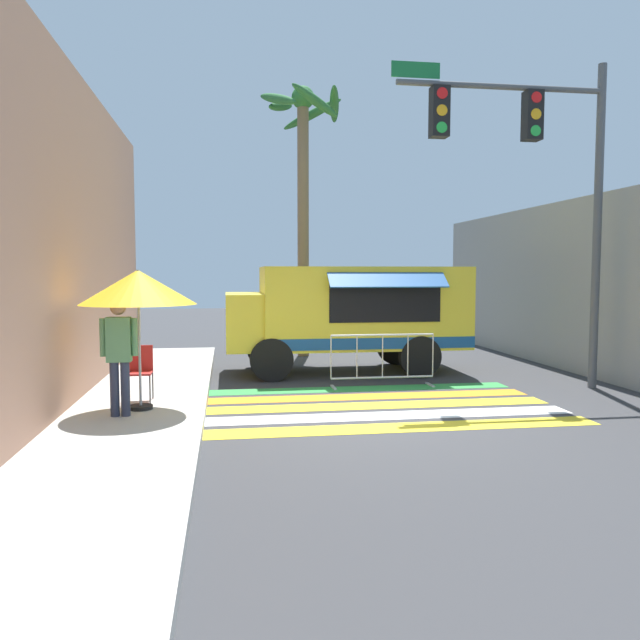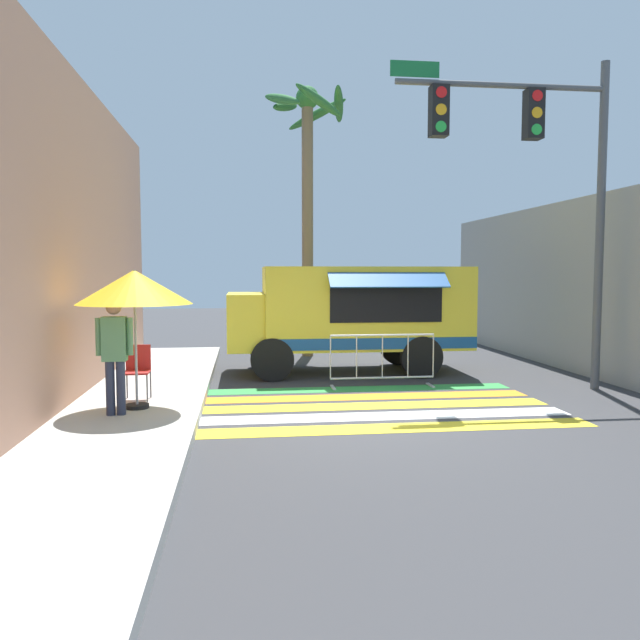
{
  "view_description": "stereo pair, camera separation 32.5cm",
  "coord_description": "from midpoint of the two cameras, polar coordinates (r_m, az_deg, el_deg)",
  "views": [
    {
      "loc": [
        -2.25,
        -9.43,
        2.25
      ],
      "look_at": [
        -0.43,
        2.76,
        1.3
      ],
      "focal_mm": 35.0,
      "sensor_mm": 36.0,
      "label": 1
    },
    {
      "loc": [
        -1.93,
        -9.47,
        2.25
      ],
      "look_at": [
        -0.43,
        2.76,
        1.3
      ],
      "focal_mm": 35.0,
      "sensor_mm": 36.0,
      "label": 2
    }
  ],
  "objects": [
    {
      "name": "ground_plane",
      "position": [
        9.93,
        5.39,
        -8.71
      ],
      "size": [
        60.0,
        60.0,
        0.0
      ],
      "primitive_type": "plane",
      "color": "#38383A"
    },
    {
      "name": "sidewalk_left",
      "position": [
        10.06,
        -22.69,
        -8.38
      ],
      "size": [
        4.4,
        16.0,
        0.17
      ],
      "color": "#B7B5AD",
      "rests_on": "ground_plane"
    },
    {
      "name": "building_left_facade",
      "position": [
        9.84,
        -23.12,
        7.23
      ],
      "size": [
        0.25,
        16.0,
        5.59
      ],
      "color": "tan",
      "rests_on": "ground_plane"
    },
    {
      "name": "concrete_wall_right",
      "position": [
        14.58,
        24.39,
        2.8
      ],
      "size": [
        0.2,
        16.0,
        3.89
      ],
      "color": "gray",
      "rests_on": "ground_plane"
    },
    {
      "name": "crosswalk_painted",
      "position": [
        10.6,
        4.57,
        -7.85
      ],
      "size": [
        6.4,
        3.6,
        0.01
      ],
      "color": "yellow",
      "rests_on": "ground_plane"
    },
    {
      "name": "food_truck",
      "position": [
        13.97,
        3.06,
        0.86
      ],
      "size": [
        5.28,
        2.59,
        2.37
      ],
      "color": "yellow",
      "rests_on": "ground_plane"
    },
    {
      "name": "traffic_signal_pole",
      "position": [
        12.61,
        19.85,
        13.76
      ],
      "size": [
        4.17,
        0.29,
        6.16
      ],
      "color": "#515456",
      "rests_on": "ground_plane"
    },
    {
      "name": "patio_umbrella",
      "position": [
        9.8,
        -15.7,
        2.86
      ],
      "size": [
        1.73,
        1.73,
        2.12
      ],
      "color": "black",
      "rests_on": "sidewalk_left"
    },
    {
      "name": "folding_chair",
      "position": [
        10.62,
        -15.52,
        -4.13
      ],
      "size": [
        0.4,
        0.4,
        0.89
      ],
      "rotation": [
        0.0,
        0.0,
        0.09
      ],
      "color": "#4C4C51",
      "rests_on": "sidewalk_left"
    },
    {
      "name": "vendor_person",
      "position": [
        9.48,
        -17.34,
        -2.58
      ],
      "size": [
        0.53,
        0.22,
        1.69
      ],
      "rotation": [
        0.0,
        0.0,
        0.11
      ],
      "color": "#2D3347",
      "rests_on": "sidewalk_left"
    },
    {
      "name": "barricade_front",
      "position": [
        12.27,
        6.48,
        -3.74
      ],
      "size": [
        2.07,
        0.44,
        1.05
      ],
      "color": "#B7BABF",
      "rests_on": "ground_plane"
    },
    {
      "name": "palm_tree",
      "position": [
        16.96,
        -0.52,
        14.01
      ],
      "size": [
        2.4,
        2.44,
        7.11
      ],
      "color": "#7A664C",
      "rests_on": "ground_plane"
    }
  ]
}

